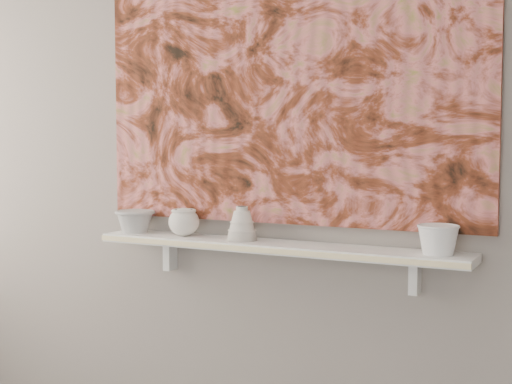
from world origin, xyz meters
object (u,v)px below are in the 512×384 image
Objects in this scene: cup_cream at (184,222)px; bell_vessel at (242,223)px; shelf at (275,247)px; bowl_grey at (135,221)px; painting at (285,72)px; bowl_white at (438,239)px.

bell_vessel is (0.25, 0.00, 0.01)m from cup_cream.
shelf is 8.86× the size of bowl_grey.
painting is at bearing 90.00° from shelf.
painting is 9.49× the size of bowl_grey.
shelf is at bearing -90.00° from painting.
painting reaches higher than shelf.
bell_vessel reaches higher than cup_cream.
bowl_grey is 0.23m from cup_cream.
shelf is 0.39m from cup_cream.
bell_vessel is at bearing 0.00° from bowl_grey.
bowl_grey is 1.35× the size of cup_cream.
painting is 0.84m from bowl_grey.
bowl_grey reaches higher than shelf.
cup_cream is at bearing 180.00° from bell_vessel.
shelf is 10.45× the size of bowl_white.
cup_cream reaches higher than shelf.
bowl_grey is (-0.61, 0.00, 0.06)m from shelf.
bowl_grey is 0.48m from bell_vessel.
bell_vessel is 0.93× the size of bowl_white.
bowl_white reaches higher than bowl_grey.
bowl_white is (0.96, 0.00, -0.00)m from cup_cream.
bowl_white is at bearing 0.00° from cup_cream.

